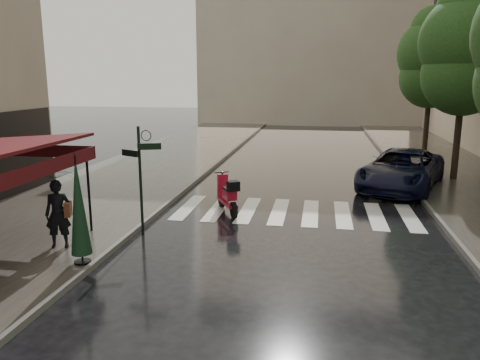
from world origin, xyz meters
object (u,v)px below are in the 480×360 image
(scooter, at_px, (228,196))
(parked_car, at_px, (401,170))
(parasol_back, at_px, (79,206))
(pedestrian_with_umbrella, at_px, (56,184))

(scooter, distance_m, parked_car, 7.73)
(scooter, height_order, parasol_back, parasol_back)
(pedestrian_with_umbrella, height_order, parasol_back, parasol_back)
(parked_car, xyz_separation_m, parasol_back, (-8.71, -9.66, 0.71))
(pedestrian_with_umbrella, height_order, scooter, pedestrian_with_umbrella)
(pedestrian_with_umbrella, height_order, parked_car, pedestrian_with_umbrella)
(pedestrian_with_umbrella, distance_m, scooter, 5.62)
(scooter, relative_size, parasol_back, 0.68)
(pedestrian_with_umbrella, xyz_separation_m, parasol_back, (1.08, -0.90, -0.28))
(parked_car, relative_size, parasol_back, 2.22)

